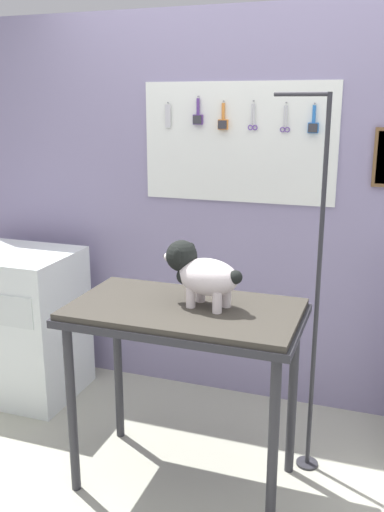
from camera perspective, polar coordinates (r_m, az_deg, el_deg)
The scene contains 5 objects.
rear_wall_panel at distance 3.34m, azimuth 5.85°, elevation 4.42°, with size 4.00×0.11×2.30m.
grooming_table at distance 2.57m, azimuth -0.76°, elevation -7.12°, with size 1.06×0.59×0.90m.
grooming_arm at distance 2.73m, azimuth 12.33°, elevation -4.96°, with size 0.29×0.11×1.83m.
dog at distance 2.50m, azimuth 0.83°, elevation -1.68°, with size 0.39×0.24×0.29m.
counter_left at distance 3.72m, azimuth -17.60°, elevation -6.40°, with size 0.80×0.58×0.91m.
Camera 1 is at (0.76, -1.91, 1.79)m, focal length 39.54 mm.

